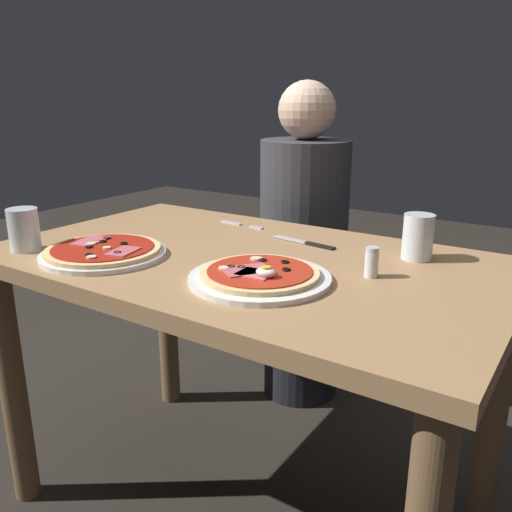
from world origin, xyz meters
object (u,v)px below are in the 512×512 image
at_px(water_glass_near, 418,240).
at_px(fork, 238,224).
at_px(pizza_across_left, 103,252).
at_px(water_glass_far, 24,232).
at_px(diner_person, 303,255).
at_px(knife, 308,243).
at_px(salt_shaker, 372,262).
at_px(pizza_foreground, 260,276).
at_px(dining_table, 244,302).

xyz_separation_m(water_glass_near, fork, (-0.56, 0.05, -0.04)).
relative_size(pizza_across_left, water_glass_far, 2.81).
bearing_deg(diner_person, fork, 87.81).
distance_m(fork, knife, 0.29).
distance_m(water_glass_far, knife, 0.73).
height_order(pizza_across_left, water_glass_near, water_glass_near).
bearing_deg(salt_shaker, water_glass_far, -160.39).
bearing_deg(fork, diner_person, 87.81).
distance_m(water_glass_near, diner_person, 0.74).
bearing_deg(fork, knife, -15.37).
distance_m(pizza_across_left, knife, 0.52).
height_order(pizza_across_left, diner_person, diner_person).
height_order(fork, knife, knife).
height_order(fork, diner_person, diner_person).
bearing_deg(pizza_across_left, pizza_foreground, 8.42).
bearing_deg(diner_person, water_glass_near, 141.14).
distance_m(dining_table, fork, 0.35).
bearing_deg(fork, dining_table, -52.31).
relative_size(pizza_foreground, fork, 1.93).
relative_size(pizza_across_left, knife, 1.55).
height_order(pizza_across_left, salt_shaker, salt_shaker).
bearing_deg(diner_person, knife, 119.47).
bearing_deg(water_glass_far, salt_shaker, 19.61).
bearing_deg(fork, pizza_across_left, -100.46).
bearing_deg(knife, diner_person, 119.47).
bearing_deg(salt_shaker, water_glass_near, 77.66).
xyz_separation_m(water_glass_far, knife, (0.57, 0.45, -0.04)).
bearing_deg(knife, dining_table, -113.73).
relative_size(water_glass_far, salt_shaker, 1.61).
distance_m(water_glass_far, diner_person, 0.99).
bearing_deg(water_glass_near, diner_person, 141.14).
relative_size(water_glass_near, salt_shaker, 1.63).
xyz_separation_m(dining_table, pizza_foreground, (0.13, -0.13, 0.13)).
height_order(dining_table, pizza_foreground, pizza_foreground).
bearing_deg(pizza_across_left, dining_table, 34.46).
bearing_deg(salt_shaker, pizza_across_left, -160.03).
xyz_separation_m(fork, salt_shaker, (0.52, -0.23, 0.03)).
relative_size(fork, knife, 0.81).
bearing_deg(salt_shaker, pizza_foreground, -139.85).
relative_size(dining_table, water_glass_near, 11.44).
distance_m(pizza_foreground, water_glass_far, 0.64).
relative_size(water_glass_far, fork, 0.68).
bearing_deg(water_glass_far, diner_person, 71.43).
height_order(dining_table, pizza_across_left, pizza_across_left).
distance_m(water_glass_near, knife, 0.29).
bearing_deg(pizza_across_left, knife, 46.00).
height_order(fork, salt_shaker, salt_shaker).
bearing_deg(fork, salt_shaker, -24.23).
bearing_deg(salt_shaker, diner_person, 128.90).
xyz_separation_m(water_glass_near, knife, (-0.28, -0.03, -0.04)).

